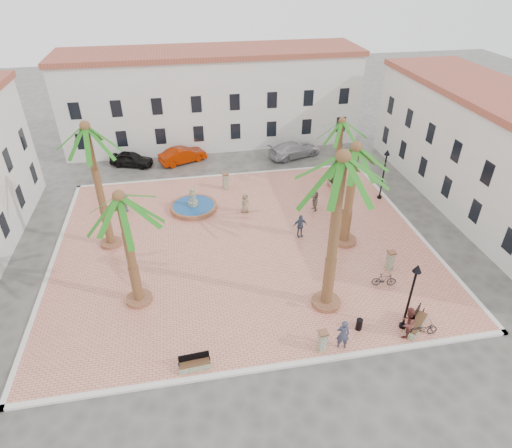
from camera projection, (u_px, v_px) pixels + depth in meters
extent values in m
plane|color=#56544F|center=(242.00, 244.00, 30.85)|extent=(120.00, 120.00, 0.00)
cube|color=#E4876F|center=(242.00, 243.00, 30.81)|extent=(26.00, 22.00, 0.15)
cube|color=silver|center=(224.00, 175.00, 39.87)|extent=(26.30, 0.30, 0.16)
cube|color=silver|center=(275.00, 367.00, 21.74)|extent=(26.30, 0.30, 0.16)
cube|color=silver|center=(410.00, 225.00, 32.75)|extent=(0.30, 22.30, 0.16)
cube|color=silver|center=(52.00, 263.00, 28.86)|extent=(0.30, 22.30, 0.16)
cube|color=silver|center=(213.00, 100.00, 44.88)|extent=(30.00, 7.00, 9.00)
cube|color=#A14D39|center=(210.00, 52.00, 42.28)|extent=(30.40, 7.40, 0.50)
cube|color=black|center=(82.00, 141.00, 41.30)|extent=(1.00, 0.12, 1.60)
cube|color=black|center=(122.00, 139.00, 41.86)|extent=(1.00, 0.12, 1.60)
cube|color=black|center=(161.00, 136.00, 42.42)|extent=(1.00, 0.12, 1.60)
cube|color=black|center=(199.00, 134.00, 42.98)|extent=(1.00, 0.12, 1.60)
cube|color=black|center=(236.00, 131.00, 43.55)|extent=(1.00, 0.12, 1.60)
cube|color=black|center=(271.00, 129.00, 44.11)|extent=(1.00, 0.12, 1.60)
cube|color=black|center=(307.00, 127.00, 44.67)|extent=(1.00, 0.12, 1.60)
cube|color=black|center=(341.00, 124.00, 45.23)|extent=(1.00, 0.12, 1.60)
cube|color=black|center=(75.00, 111.00, 39.66)|extent=(1.00, 0.12, 1.60)
cube|color=black|center=(116.00, 109.00, 40.22)|extent=(1.00, 0.12, 1.60)
cube|color=black|center=(157.00, 106.00, 40.79)|extent=(1.00, 0.12, 1.60)
cube|color=black|center=(196.00, 104.00, 41.35)|extent=(1.00, 0.12, 1.60)
cube|color=black|center=(235.00, 102.00, 41.91)|extent=(1.00, 0.12, 1.60)
cube|color=black|center=(272.00, 100.00, 42.47)|extent=(1.00, 0.12, 1.60)
cube|color=black|center=(308.00, 98.00, 43.03)|extent=(1.00, 0.12, 1.60)
cube|color=black|center=(344.00, 96.00, 43.59)|extent=(1.00, 0.12, 1.60)
cube|color=silver|center=(492.00, 158.00, 33.17)|extent=(7.00, 26.00, 8.50)
cube|color=#A14D39|center=(511.00, 100.00, 30.71)|extent=(7.40, 26.40, 0.50)
cube|color=black|center=(510.00, 241.00, 27.37)|extent=(0.12, 1.00, 1.60)
cube|color=black|center=(476.00, 211.00, 30.43)|extent=(0.12, 1.00, 1.60)
cube|color=black|center=(447.00, 187.00, 33.49)|extent=(0.12, 1.00, 1.60)
cube|color=black|center=(423.00, 167.00, 36.55)|extent=(0.12, 1.00, 1.60)
cube|color=black|center=(403.00, 150.00, 39.61)|extent=(0.12, 1.00, 1.60)
cube|color=black|center=(386.00, 135.00, 42.67)|extent=(0.12, 1.00, 1.60)
cube|color=black|center=(488.00, 173.00, 28.79)|extent=(0.12, 1.00, 1.60)
cube|color=black|center=(457.00, 151.00, 31.85)|extent=(0.12, 1.00, 1.60)
cube|color=black|center=(431.00, 133.00, 34.91)|extent=(0.12, 1.00, 1.60)
cube|color=black|center=(410.00, 118.00, 37.97)|extent=(0.12, 1.00, 1.60)
cube|color=black|center=(391.00, 105.00, 41.03)|extent=(0.12, 1.00, 1.60)
cube|color=black|center=(3.00, 225.00, 28.90)|extent=(0.12, 1.00, 1.60)
cube|color=black|center=(20.00, 197.00, 32.20)|extent=(0.12, 1.00, 1.60)
cube|color=black|center=(33.00, 173.00, 35.49)|extent=(0.12, 1.00, 1.60)
cube|color=black|center=(7.00, 160.00, 30.56)|extent=(0.12, 1.00, 1.60)
cube|color=black|center=(22.00, 139.00, 33.85)|extent=(0.12, 1.00, 1.60)
cylinder|color=#9A5D3F|center=(194.00, 207.00, 34.56)|extent=(3.76, 3.76, 0.36)
cylinder|color=#194C8C|center=(193.00, 205.00, 34.48)|extent=(3.31, 3.31, 0.05)
cylinder|color=gray|center=(193.00, 205.00, 34.47)|extent=(0.81, 0.81, 0.72)
cylinder|color=gray|center=(193.00, 197.00, 34.08)|extent=(0.54, 0.54, 1.07)
sphere|color=gray|center=(192.00, 190.00, 33.71)|extent=(0.39, 0.39, 0.39)
cylinder|color=#9A5D3F|center=(111.00, 243.00, 30.53)|extent=(1.48, 1.48, 0.22)
cylinder|color=brown|center=(99.00, 188.00, 28.13)|extent=(0.48, 0.48, 8.57)
sphere|color=brown|center=(85.00, 126.00, 25.79)|extent=(0.65, 0.65, 0.65)
cylinder|color=#9A5D3F|center=(139.00, 299.00, 25.67)|extent=(1.57, 1.57, 0.24)
cylinder|color=brown|center=(130.00, 251.00, 23.71)|extent=(0.51, 0.51, 6.93)
sphere|color=brown|center=(119.00, 196.00, 21.82)|extent=(0.69, 0.69, 0.69)
cylinder|color=#9A5D3F|center=(326.00, 302.00, 25.43)|extent=(1.73, 1.73, 0.26)
cylinder|color=brown|center=(334.00, 236.00, 22.83)|extent=(0.56, 0.56, 9.24)
sphere|color=brown|center=(344.00, 157.00, 20.31)|extent=(0.76, 0.76, 0.76)
cylinder|color=#9A5D3F|center=(344.00, 240.00, 30.78)|extent=(1.77, 1.77, 0.27)
cylinder|color=brown|center=(350.00, 196.00, 28.79)|extent=(0.58, 0.58, 7.01)
sphere|color=brown|center=(356.00, 147.00, 26.88)|extent=(0.78, 0.78, 0.78)
cylinder|color=#9A5D3F|center=(335.00, 184.00, 38.04)|extent=(1.41, 1.41, 0.21)
cylinder|color=brown|center=(339.00, 153.00, 36.43)|extent=(0.46, 0.46, 5.70)
sphere|color=brown|center=(342.00, 121.00, 34.87)|extent=(0.62, 0.62, 0.62)
cube|color=gray|center=(195.00, 366.00, 21.50)|extent=(1.67, 0.62, 0.36)
cube|color=#56351E|center=(195.00, 363.00, 21.38)|extent=(1.58, 0.57, 0.05)
cube|color=black|center=(194.00, 357.00, 21.41)|extent=(1.55, 0.16, 0.46)
cylinder|color=black|center=(179.00, 365.00, 21.16)|extent=(0.05, 0.05, 0.27)
cylinder|color=black|center=(210.00, 358.00, 21.48)|extent=(0.05, 0.05, 0.27)
cube|color=gray|center=(416.00, 325.00, 23.74)|extent=(1.90, 1.80, 0.45)
cube|color=#56351E|center=(417.00, 322.00, 23.60)|extent=(1.78, 1.68, 0.07)
cube|color=black|center=(414.00, 316.00, 23.56)|extent=(1.44, 1.31, 0.56)
cylinder|color=black|center=(411.00, 330.00, 22.90)|extent=(0.05, 0.05, 0.33)
cylinder|color=black|center=(424.00, 310.00, 24.15)|extent=(0.05, 0.05, 0.33)
cube|color=gray|center=(343.00, 217.00, 33.19)|extent=(0.85, 1.87, 0.40)
cube|color=#56351E|center=(343.00, 215.00, 33.07)|extent=(0.78, 1.76, 0.06)
cube|color=black|center=(341.00, 212.00, 32.92)|extent=(0.34, 1.68, 0.50)
cylinder|color=black|center=(345.00, 220.00, 32.29)|extent=(0.05, 0.05, 0.30)
cylinder|color=black|center=(341.00, 208.00, 33.72)|extent=(0.05, 0.05, 0.30)
cube|color=gray|center=(335.00, 187.00, 37.39)|extent=(0.81, 2.06, 0.45)
cube|color=#56351E|center=(336.00, 184.00, 37.25)|extent=(0.74, 1.95, 0.07)
cube|color=black|center=(333.00, 181.00, 37.03)|extent=(0.24, 1.90, 0.56)
cylinder|color=black|center=(340.00, 188.00, 36.41)|extent=(0.05, 0.05, 0.34)
cylinder|color=black|center=(331.00, 178.00, 37.94)|extent=(0.05, 0.05, 0.34)
cylinder|color=black|center=(402.00, 326.00, 23.89)|extent=(0.39, 0.39, 0.17)
cylinder|color=black|center=(409.00, 299.00, 22.81)|extent=(0.13, 0.13, 3.92)
cone|color=black|center=(418.00, 268.00, 21.65)|extent=(0.48, 0.48, 0.44)
sphere|color=beige|center=(417.00, 271.00, 21.74)|extent=(0.26, 0.26, 0.26)
cylinder|color=black|center=(379.00, 197.00, 36.14)|extent=(0.39, 0.39, 0.17)
cylinder|color=black|center=(383.00, 176.00, 35.06)|extent=(0.13, 0.13, 3.89)
cone|color=black|center=(387.00, 152.00, 33.91)|extent=(0.48, 0.48, 0.43)
sphere|color=beige|center=(387.00, 154.00, 34.00)|extent=(0.26, 0.26, 0.26)
cube|color=gray|center=(322.00, 342.00, 22.26)|extent=(0.41, 0.41, 1.23)
cube|color=#9A5D3F|center=(323.00, 333.00, 21.89)|extent=(0.51, 0.51, 0.09)
cube|color=gray|center=(226.00, 182.00, 37.26)|extent=(0.49, 0.49, 1.33)
cube|color=#9A5D3F|center=(225.00, 174.00, 36.87)|extent=(0.61, 0.61, 0.10)
cube|color=gray|center=(390.00, 261.00, 27.91)|extent=(0.41, 0.41, 1.28)
cube|color=#9A5D3F|center=(392.00, 252.00, 27.53)|extent=(0.52, 0.52, 0.10)
cylinder|color=black|center=(359.00, 324.00, 23.62)|extent=(0.36, 0.36, 0.70)
imported|color=#33364C|center=(343.00, 334.00, 22.24)|extent=(0.77, 0.59, 1.88)
imported|color=black|center=(423.00, 329.00, 23.20)|extent=(1.70, 0.63, 0.89)
imported|color=#5E2923|center=(408.00, 323.00, 22.88)|extent=(1.21, 1.15, 1.96)
imported|color=black|center=(384.00, 280.00, 26.61)|extent=(1.58, 0.72, 0.92)
imported|color=#8C7B5A|center=(245.00, 203.00, 33.80)|extent=(0.99, 0.95, 1.71)
imported|color=#3D4E64|center=(300.00, 226.00, 30.93)|extent=(1.10, 0.55, 1.80)
imported|color=#4A4A4F|center=(126.00, 203.00, 33.92)|extent=(0.89, 1.15, 1.57)
imported|color=#6B5E51|center=(315.00, 201.00, 34.10)|extent=(0.52, 1.57, 1.69)
imported|color=black|center=(131.00, 159.00, 41.46)|extent=(4.43, 2.96, 1.40)
imported|color=#961E00|center=(183.00, 155.00, 42.08)|extent=(4.91, 3.23, 1.53)
imported|color=#AFB0B8|center=(294.00, 150.00, 43.20)|extent=(5.71, 3.77, 1.54)
imported|color=white|center=(299.00, 149.00, 43.62)|extent=(5.06, 3.44, 1.29)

